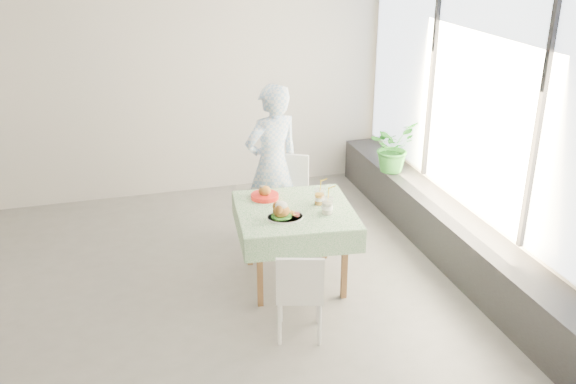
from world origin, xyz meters
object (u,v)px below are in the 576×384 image
object	(u,v)px
diner	(272,165)
potted_plant	(393,147)
chair_far	(283,218)
main_dish	(283,213)
juice_cup_orange	(320,198)
cafe_table	(295,236)
chair_near	(300,309)

from	to	relation	value
diner	potted_plant	world-z (taller)	diner
chair_far	diner	distance (m)	0.58
chair_far	main_dish	distance (m)	1.09
main_dish	juice_cup_orange	size ratio (longest dim) A/B	1.13
cafe_table	diner	bearing A→B (deg)	88.70
diner	juice_cup_orange	distance (m)	0.87
cafe_table	main_dish	distance (m)	0.41
chair_near	potted_plant	distance (m)	2.77
chair_far	main_dish	bearing A→B (deg)	-105.56
chair_near	diner	distance (m)	1.84
cafe_table	main_dish	xyz separation A→B (m)	(-0.16, -0.17, 0.34)
chair_near	potted_plant	xyz separation A→B (m)	(1.74, 2.09, 0.55)
cafe_table	chair_near	world-z (taller)	chair_near
main_dish	potted_plant	xyz separation A→B (m)	(1.69, 1.41, -0.01)
main_dish	juice_cup_orange	xyz separation A→B (m)	(0.40, 0.21, 0.01)
cafe_table	main_dish	world-z (taller)	main_dish
diner	main_dish	size ratio (longest dim) A/B	5.27
cafe_table	chair_near	bearing A→B (deg)	-103.83
diner	potted_plant	xyz separation A→B (m)	(1.51, 0.36, -0.06)
cafe_table	chair_far	distance (m)	0.79
juice_cup_orange	potted_plant	world-z (taller)	potted_plant
chair_far	juice_cup_orange	distance (m)	0.90
cafe_table	chair_near	distance (m)	0.90
chair_far	potted_plant	bearing A→B (deg)	18.60
cafe_table	chair_far	size ratio (longest dim) A/B	1.21
cafe_table	chair_far	world-z (taller)	chair_far
diner	main_dish	bearing A→B (deg)	64.01
potted_plant	cafe_table	bearing A→B (deg)	-140.96
chair_near	juice_cup_orange	bearing A→B (deg)	62.66
chair_far	juice_cup_orange	bearing A→B (deg)	-78.72
main_dish	chair_near	bearing A→B (deg)	-94.42
chair_far	chair_near	distance (m)	1.64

